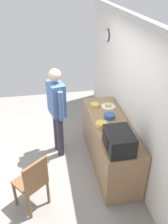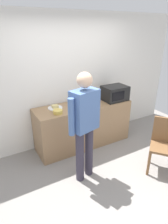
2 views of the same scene
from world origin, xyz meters
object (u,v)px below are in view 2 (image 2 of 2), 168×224
at_px(cereal_bowl, 76,104).
at_px(person_standing, 85,121).
at_px(fork_utensil, 104,96).
at_px(mixing_bowl, 58,112).
at_px(sandwich_plate, 55,107).
at_px(microwave, 115,93).
at_px(salad_bowl, 92,105).
at_px(wooden_chair, 163,143).
at_px(spoon_utensil, 92,98).

distance_m(cereal_bowl, person_standing, 0.97).
relative_size(fork_utensil, person_standing, 0.10).
relative_size(mixing_bowl, person_standing, 0.10).
relative_size(sandwich_plate, person_standing, 0.16).
distance_m(microwave, mixing_bowl, 1.31).
xyz_separation_m(sandwich_plate, mixing_bowl, (-0.05, -0.25, 0.01)).
bearing_deg(sandwich_plate, mixing_bowl, -100.90).
bearing_deg(salad_bowl, wooden_chair, -60.10).
xyz_separation_m(sandwich_plate, cereal_bowl, (0.40, -0.08, 0.02)).
height_order(spoon_utensil, person_standing, person_standing).
bearing_deg(salad_bowl, spoon_utensil, 57.61).
relative_size(spoon_utensil, person_standing, 0.10).
height_order(microwave, cereal_bowl, microwave).
bearing_deg(person_standing, spoon_utensil, 53.07).
bearing_deg(person_standing, mixing_bowl, 99.41).
relative_size(fork_utensil, spoon_utensil, 1.00).
xyz_separation_m(microwave, person_standing, (-1.19, -0.80, -0.01)).
xyz_separation_m(salad_bowl, spoon_utensil, (0.26, 0.41, -0.04)).
height_order(cereal_bowl, spoon_utensil, cereal_bowl).
distance_m(salad_bowl, wooden_chair, 1.42).
relative_size(sandwich_plate, mixing_bowl, 1.62).
relative_size(sandwich_plate, cereal_bowl, 1.42).
height_order(fork_utensil, spoon_utensil, same).
bearing_deg(salad_bowl, fork_utensil, 35.57).
relative_size(cereal_bowl, spoon_utensil, 1.14).
bearing_deg(wooden_chair, salad_bowl, 119.90).
bearing_deg(spoon_utensil, person_standing, -126.93).
distance_m(fork_utensil, wooden_chair, 1.62).
bearing_deg(cereal_bowl, fork_utensil, 13.22).
distance_m(microwave, fork_utensil, 0.33).
bearing_deg(sandwich_plate, microwave, -8.44).
bearing_deg(fork_utensil, mixing_bowl, -164.16).
xyz_separation_m(microwave, wooden_chair, (0.06, -1.28, -0.52)).
bearing_deg(wooden_chair, cereal_bowl, 123.63).
bearing_deg(cereal_bowl, mixing_bowl, -159.69).
height_order(sandwich_plate, mixing_bowl, same).
relative_size(salad_bowl, fork_utensil, 1.15).
bearing_deg(microwave, salad_bowl, -170.32).
xyz_separation_m(mixing_bowl, spoon_utensil, (0.96, 0.37, -0.03)).
bearing_deg(person_standing, cereal_bowl, 70.11).
xyz_separation_m(salad_bowl, mixing_bowl, (-0.69, 0.04, -0.01)).
distance_m(sandwich_plate, wooden_chair, 2.02).
distance_m(salad_bowl, fork_utensil, 0.68).
distance_m(spoon_utensil, wooden_chair, 1.69).
bearing_deg(wooden_chair, sandwich_plate, 132.00).
distance_m(cereal_bowl, wooden_chair, 1.71).
bearing_deg(mixing_bowl, spoon_utensil, 21.19).
distance_m(person_standing, wooden_chair, 1.43).
bearing_deg(sandwich_plate, wooden_chair, -48.00).
bearing_deg(sandwich_plate, salad_bowl, -24.29).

